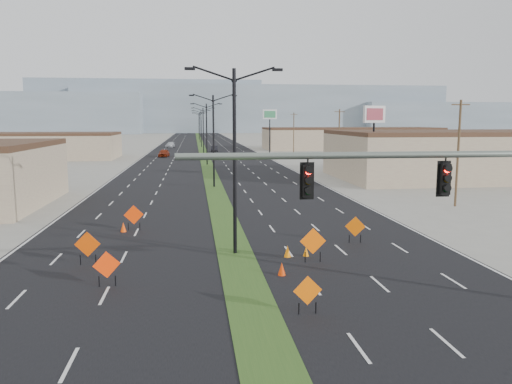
{
  "coord_description": "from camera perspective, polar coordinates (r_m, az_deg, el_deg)",
  "views": [
    {
      "loc": [
        -2.17,
        -14.68,
        7.3
      ],
      "look_at": [
        1.36,
        13.55,
        3.2
      ],
      "focal_mm": 35.0,
      "sensor_mm": 36.0,
      "label": 1
    }
  ],
  "objects": [
    {
      "name": "cone_1",
      "position": [
        27.27,
        5.74,
        -6.77
      ],
      "size": [
        0.4,
        0.4,
        0.55
      ],
      "primitive_type": "cone",
      "rotation": [
        0.0,
        0.0,
        -0.26
      ],
      "color": "orange",
      "rests_on": "ground"
    },
    {
      "name": "construction_sign_5",
      "position": [
        30.46,
        11.28,
        -4.0
      ],
      "size": [
        1.19,
        0.32,
        1.61
      ],
      "rotation": [
        0.0,
        0.0,
        -0.23
      ],
      "color": "#D85604",
      "rests_on": "ground"
    },
    {
      "name": "construction_sign_0",
      "position": [
        23.13,
        -16.7,
        -8.11
      ],
      "size": [
        1.14,
        0.46,
        1.61
      ],
      "rotation": [
        0.0,
        0.0,
        0.36
      ],
      "color": "#FC3705",
      "rests_on": "ground"
    },
    {
      "name": "car_far",
      "position": [
        137.81,
        -9.77,
        5.33
      ],
      "size": [
        2.62,
        5.08,
        1.41
      ],
      "primitive_type": "imported",
      "rotation": [
        0.0,
        0.0,
        -0.14
      ],
      "color": "silver",
      "rests_on": "ground"
    },
    {
      "name": "ground",
      "position": [
        16.54,
        1.23,
        -17.99
      ],
      "size": [
        600.0,
        600.0,
        0.0
      ],
      "primitive_type": "plane",
      "color": "gray",
      "rests_on": "ground"
    },
    {
      "name": "cone_0",
      "position": [
        23.91,
        2.96,
        -8.79
      ],
      "size": [
        0.41,
        0.41,
        0.64
      ],
      "primitive_type": "cone",
      "rotation": [
        0.0,
        0.0,
        0.07
      ],
      "color": "red",
      "rests_on": "ground"
    },
    {
      "name": "car_left",
      "position": [
        102.29,
        -10.48,
        4.4
      ],
      "size": [
        2.28,
        4.71,
        1.55
      ],
      "primitive_type": "imported",
      "rotation": [
        0.0,
        0.0,
        -0.1
      ],
      "color": "maroon",
      "rests_on": "ground"
    },
    {
      "name": "construction_sign_4",
      "position": [
        25.96,
        6.53,
        -5.72
      ],
      "size": [
        1.37,
        0.05,
        1.82
      ],
      "rotation": [
        0.0,
        0.0,
        -0.0
      ],
      "color": "#FC5F05",
      "rests_on": "ground"
    },
    {
      "name": "pole_sign_east_near",
      "position": [
        59.92,
        13.35,
        7.97
      ],
      "size": [
        2.89,
        1.24,
        8.98
      ],
      "rotation": [
        0.0,
        0.0,
        0.32
      ],
      "color": "black",
      "rests_on": "ground"
    },
    {
      "name": "car_mid",
      "position": [
        117.95,
        -4.77,
        4.95
      ],
      "size": [
        1.68,
        4.28,
        1.39
      ],
      "primitive_type": "imported",
      "rotation": [
        0.0,
        0.0,
        -0.05
      ],
      "color": "black",
      "rests_on": "ground"
    },
    {
      "name": "streetlight_3",
      "position": [
        110.72,
        -6.05,
        7.18
      ],
      "size": [
        5.15,
        0.24,
        10.02
      ],
      "color": "black",
      "rests_on": "ground"
    },
    {
      "name": "utility_pole_3",
      "position": [
        146.4,
        1.6,
        7.16
      ],
      "size": [
        1.6,
        0.2,
        9.0
      ],
      "color": "#4C3823",
      "rests_on": "ground"
    },
    {
      "name": "road_surface",
      "position": [
        114.93,
        -6.05,
        4.51
      ],
      "size": [
        25.0,
        400.0,
        0.02
      ],
      "primitive_type": "cube",
      "color": "black",
      "rests_on": "ground"
    },
    {
      "name": "construction_sign_3",
      "position": [
        19.27,
        5.92,
        -11.3
      ],
      "size": [
        1.13,
        0.14,
        1.51
      ],
      "rotation": [
        0.0,
        0.0,
        0.09
      ],
      "color": "#ED5D04",
      "rests_on": "ground"
    },
    {
      "name": "streetlight_0",
      "position": [
        26.84,
        -2.47,
        4.17
      ],
      "size": [
        5.15,
        0.24,
        10.02
      ],
      "color": "black",
      "rests_on": "ground"
    },
    {
      "name": "streetlight_1",
      "position": [
        54.76,
        -4.87,
        6.2
      ],
      "size": [
        5.15,
        0.24,
        10.02
      ],
      "color": "black",
      "rests_on": "ground"
    },
    {
      "name": "cone_2",
      "position": [
        27.01,
        3.62,
        -6.79
      ],
      "size": [
        0.4,
        0.4,
        0.64
      ],
      "primitive_type": "cone",
      "rotation": [
        0.0,
        0.0,
        0.05
      ],
      "color": "orange",
      "rests_on": "ground"
    },
    {
      "name": "building_sw_far",
      "position": [
        104.17,
        -23.84,
        4.72
      ],
      "size": [
        30.0,
        14.0,
        4.5
      ],
      "primitive_type": "cube",
      "color": "tan",
      "rests_on": "ground"
    },
    {
      "name": "building_se_near",
      "position": [
        69.94,
        24.1,
        3.75
      ],
      "size": [
        36.0,
        18.0,
        5.5
      ],
      "primitive_type": "cube",
      "color": "tan",
      "rests_on": "ground"
    },
    {
      "name": "mesa_east",
      "position": [
        355.0,
        23.98,
        7.77
      ],
      "size": [
        160.0,
        50.0,
        18.0
      ],
      "primitive_type": "cube",
      "color": "gray",
      "rests_on": "ground"
    },
    {
      "name": "streetlight_4",
      "position": [
        138.71,
        -6.28,
        7.37
      ],
      "size": [
        5.15,
        0.24,
        10.02
      ],
      "color": "black",
      "rests_on": "ground"
    },
    {
      "name": "construction_sign_2",
      "position": [
        34.2,
        -13.8,
        -2.65
      ],
      "size": [
        1.27,
        0.26,
        1.71
      ],
      "rotation": [
        0.0,
        0.0,
        0.17
      ],
      "color": "#E83604",
      "rests_on": "ground"
    },
    {
      "name": "mesa_backdrop",
      "position": [
        335.95,
        -12.04,
        9.5
      ],
      "size": [
        140.0,
        50.0,
        32.0
      ],
      "primitive_type": "cube",
      "color": "gray",
      "rests_on": "ground"
    },
    {
      "name": "utility_pole_0",
      "position": [
        45.53,
        22.1,
        4.29
      ],
      "size": [
        1.6,
        0.2,
        9.0
      ],
      "color": "#4C3823",
      "rests_on": "ground"
    },
    {
      "name": "construction_sign_1",
      "position": [
        26.79,
        -18.71,
        -5.8
      ],
      "size": [
        1.3,
        0.08,
        1.73
      ],
      "rotation": [
        0.0,
        0.0,
        -0.03
      ],
      "color": "#D84204",
      "rests_on": "ground"
    },
    {
      "name": "signal_mast",
      "position": [
        19.99,
        25.41,
        0.2
      ],
      "size": [
        16.3,
        0.6,
        8.0
      ],
      "color": "slate",
      "rests_on": "ground"
    },
    {
      "name": "streetlight_6",
      "position": [
        194.7,
        -6.54,
        7.59
      ],
      "size": [
        5.15,
        0.24,
        10.02
      ],
      "color": "black",
      "rests_on": "ground"
    },
    {
      "name": "median_strip",
      "position": [
        114.93,
        -6.05,
        4.51
      ],
      "size": [
        2.0,
        400.0,
        0.04
      ],
      "primitive_type": "cube",
      "color": "#2A4D1B",
      "rests_on": "ground"
    },
    {
      "name": "utility_pole_1",
      "position": [
        77.95,
        9.46,
        6.15
      ],
      "size": [
        1.6,
        0.2,
        9.0
      ],
      "color": "#4C3823",
      "rests_on": "ground"
    },
    {
      "name": "building_se_far",
      "position": [
        131.08,
        10.79,
        5.95
      ],
      "size": [
        44.0,
        16.0,
        5.0
      ],
      "primitive_type": "cube",
      "color": "tan",
      "rests_on": "ground"
    },
    {
      "name": "cone_3",
      "position": [
        34.02,
        -14.92,
        -3.91
      ],
      "size": [
        0.4,
        0.4,
        0.65
      ],
      "primitive_type": "cone",
      "rotation": [
        0.0,
        0.0,
        0.04
      ],
      "color": "#FF4505",
      "rests_on": "ground"
    },
    {
      "name": "streetlight_5",
      "position": [
        166.71,
        -6.43,
        7.5
      ],
      "size": [
        5.15,
        0.24,
        10.02
      ],
      "color": "black",
      "rests_on": "ground"
    },
    {
      "name": "utility_pole_2",
      "position": [
        111.93,
        4.33,
        6.83
      ],
      "size": [
        1.6,
        0.2,
        9.0
      ],
      "color": "#4C3823",
      "rests_on": "ground"
    },
    {
      "name": "mesa_center",
      "position": [
        317.57,
        0.52,
        9.4
      ],
      "size": [
        220.0,
        50.0,
        28.0
      ],
      "primitive_type": "cube",
      "color": "gray",
      "rests_on": "ground"
    },
    {
      "name": "pole_sign_east_far",
      "position": [
        110.36,
        1.58,
        8.5
      ],
      "size": [
        3.17,
        0.61,
        9.66
      ],
      "rotation": [
        0.0,
        0.0,
        0.08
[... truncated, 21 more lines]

